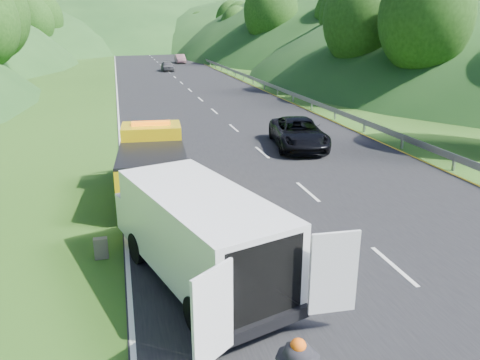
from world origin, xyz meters
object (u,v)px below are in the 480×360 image
object	(u,v)px
tow_truck	(153,163)
passing_suv	(298,147)
woman	(139,250)
white_van	(198,231)
suitcase	(101,248)
child	(176,268)

from	to	relation	value
tow_truck	passing_suv	bearing A→B (deg)	39.15
woman	white_van	bearing A→B (deg)	-179.84
suitcase	white_van	bearing A→B (deg)	-37.31
passing_suv	woman	bearing A→B (deg)	-121.64
white_van	passing_suv	xyz separation A→B (m)	(7.31, 11.95, -1.36)
suitcase	passing_suv	size ratio (longest dim) A/B	0.11
child	passing_suv	world-z (taller)	passing_suv
tow_truck	white_van	xyz separation A→B (m)	(0.59, -6.50, 0.08)
child	tow_truck	bearing A→B (deg)	140.93
child	white_van	bearing A→B (deg)	-7.33
white_van	child	world-z (taller)	white_van
child	passing_suv	distance (m)	13.64
suitcase	woman	bearing A→B (deg)	11.53
child	passing_suv	xyz separation A→B (m)	(7.80, 11.19, 0.00)
woman	child	world-z (taller)	woman
white_van	child	size ratio (longest dim) A/B	6.65
suitcase	passing_suv	world-z (taller)	passing_suv
suitcase	passing_suv	distance (m)	14.03
white_van	woman	world-z (taller)	white_van
woman	passing_suv	world-z (taller)	woman
white_van	passing_suv	distance (m)	14.08
tow_truck	suitcase	size ratio (longest dim) A/B	10.46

